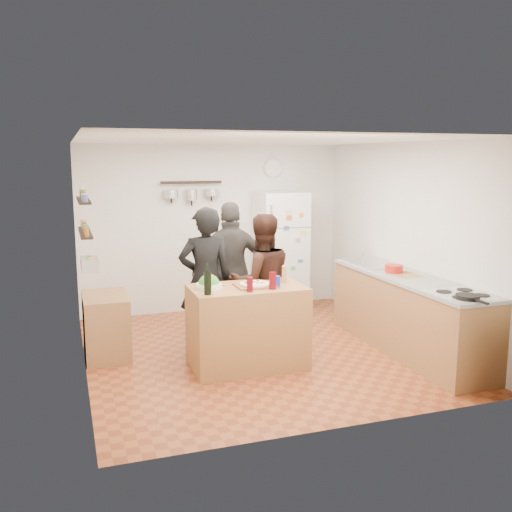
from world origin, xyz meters
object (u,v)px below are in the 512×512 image
object	(u,v)px
salt_canister	(277,281)
person_center	(262,283)
wine_bottle	(208,283)
person_left	(206,280)
prep_island	(247,327)
red_bowl	(394,269)
person_back	(232,270)
pepper_mill	(284,276)
skillet	(468,297)
counter_run	(408,315)
side_table	(106,326)
wall_clock	(273,168)
fridge	(280,251)
salad_bowl	(209,286)

from	to	relation	value
salt_canister	person_center	size ratio (longest dim) A/B	0.07
wine_bottle	person_left	bearing A→B (deg)	77.67
prep_island	red_bowl	size ratio (longest dim) A/B	5.71
salt_canister	person_left	world-z (taller)	person_left
person_back	pepper_mill	bearing A→B (deg)	116.70
person_back	skillet	bearing A→B (deg)	136.87
red_bowl	person_left	bearing A→B (deg)	167.72
person_left	person_back	world-z (taller)	person_back
prep_island	person_left	size ratio (longest dim) A/B	0.72
salt_canister	counter_run	xyz separation A→B (m)	(1.68, -0.01, -0.52)
person_center	person_back	distance (m)	0.64
skillet	person_center	bearing A→B (deg)	130.83
person_back	red_bowl	bearing A→B (deg)	162.22
counter_run	person_left	bearing A→B (deg)	161.87
person_center	skillet	bearing A→B (deg)	133.27
person_back	salt_canister	bearing A→B (deg)	107.87
side_table	red_bowl	bearing A→B (deg)	-11.98
side_table	wine_bottle	bearing A→B (deg)	-48.13
skillet	wall_clock	xyz separation A→B (m)	(-0.65, 3.78, 1.21)
person_left	wall_clock	xyz separation A→B (m)	(1.54, 1.88, 1.28)
fridge	pepper_mill	bearing A→B (deg)	-110.13
prep_island	pepper_mill	bearing A→B (deg)	6.34
person_back	wall_clock	size ratio (longest dim) A/B	5.85
salt_canister	person_left	distance (m)	0.97
red_bowl	person_center	bearing A→B (deg)	166.98
salad_bowl	person_back	size ratio (longest dim) A/B	0.16
red_bowl	side_table	distance (m)	3.52
wine_bottle	side_table	distance (m)	1.59
salad_bowl	wine_bottle	distance (m)	0.30
salad_bowl	wine_bottle	xyz separation A→B (m)	(-0.08, -0.27, 0.09)
skillet	side_table	xyz separation A→B (m)	(-3.34, 2.13, -0.58)
salad_bowl	wall_clock	bearing A→B (deg)	56.10
person_left	skillet	size ratio (longest dim) A/B	7.42
prep_island	salt_canister	xyz separation A→B (m)	(0.30, -0.12, 0.52)
person_left	red_bowl	world-z (taller)	person_left
prep_island	pepper_mill	distance (m)	0.70
prep_island	skillet	bearing A→B (deg)	-34.23
pepper_mill	person_back	size ratio (longest dim) A/B	0.09
counter_run	person_center	bearing A→B (deg)	158.97
prep_island	person_back	size ratio (longest dim) A/B	0.71
person_left	counter_run	bearing A→B (deg)	166.40
skillet	fridge	xyz separation A→B (m)	(-0.65, 3.45, -0.04)
pepper_mill	fridge	size ratio (longest dim) A/B	0.09
pepper_mill	wall_clock	world-z (taller)	wall_clock
salt_canister	fridge	size ratio (longest dim) A/B	0.07
salad_bowl	pepper_mill	size ratio (longest dim) A/B	1.73
salt_canister	salad_bowl	bearing A→B (deg)	166.72
salad_bowl	red_bowl	world-z (taller)	red_bowl
person_back	red_bowl	distance (m)	2.03
pepper_mill	red_bowl	bearing A→B (deg)	3.26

